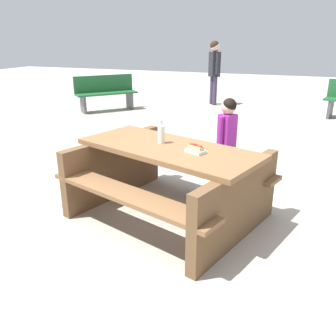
% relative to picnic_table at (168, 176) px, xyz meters
% --- Properties ---
extents(ground_plane, '(30.00, 30.00, 0.00)m').
position_rel_picnic_table_xyz_m(ground_plane, '(0.00, 0.00, -0.44)').
color(ground_plane, '#ADA599').
rests_on(ground_plane, ground).
extents(picnic_table, '(2.14, 1.88, 0.75)m').
position_rel_picnic_table_xyz_m(picnic_table, '(0.00, 0.00, 0.00)').
color(picnic_table, brown).
rests_on(picnic_table, ground).
extents(soda_bottle, '(0.07, 0.07, 0.23)m').
position_rel_picnic_table_xyz_m(soda_bottle, '(-0.10, 0.08, 0.41)').
color(soda_bottle, silver).
rests_on(soda_bottle, picnic_table).
extents(hotdog_tray, '(0.21, 0.17, 0.08)m').
position_rel_picnic_table_xyz_m(hotdog_tray, '(0.31, -0.10, 0.34)').
color(hotdog_tray, white).
rests_on(hotdog_tray, picnic_table).
extents(child_in_coat, '(0.22, 0.25, 1.11)m').
position_rel_picnic_table_xyz_m(child_in_coat, '(0.40, 0.85, 0.27)').
color(child_in_coat, brown).
rests_on(child_in_coat, ground).
extents(park_bench_mid, '(1.29, 1.39, 0.85)m').
position_rel_picnic_table_xyz_m(park_bench_mid, '(-3.44, 4.64, 0.00)').
color(park_bench_mid, '#1E592D').
rests_on(park_bench_mid, ground).
extents(bystander_adult, '(0.34, 0.34, 1.64)m').
position_rel_picnic_table_xyz_m(bystander_adult, '(-1.15, 6.38, 0.61)').
color(bystander_adult, '#3F334C').
rests_on(bystander_adult, ground).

